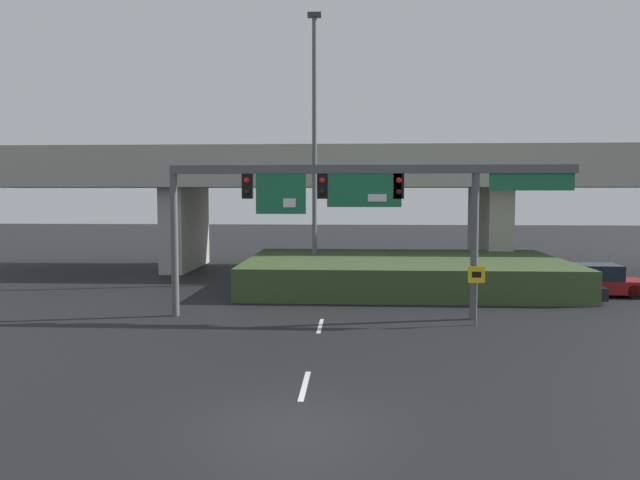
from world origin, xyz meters
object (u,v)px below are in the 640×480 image
speed_limit_sign (476,286)px  parked_sedan_mid_right (597,281)px  parked_sedan_near_right (550,287)px  highway_light_pole_near (315,143)px  signal_gantry (353,194)px

speed_limit_sign → parked_sedan_mid_right: (6.90, 6.97, -0.77)m
speed_limit_sign → parked_sedan_near_right: size_ratio=0.51×
highway_light_pole_near → parked_sedan_mid_right: (13.40, -3.32, -6.72)m
signal_gantry → highway_light_pole_near: (-2.05, 9.22, 2.66)m
highway_light_pole_near → speed_limit_sign: bearing=-57.7°
parked_sedan_near_right → parked_sedan_mid_right: bearing=34.1°
speed_limit_sign → parked_sedan_mid_right: bearing=45.3°
signal_gantry → parked_sedan_near_right: 10.45m
highway_light_pole_near → parked_sedan_near_right: size_ratio=3.26×
signal_gantry → highway_light_pole_near: highway_light_pole_near is taller
highway_light_pole_near → parked_sedan_near_right: 13.65m
signal_gantry → parked_sedan_near_right: size_ratio=3.55×
signal_gantry → parked_sedan_mid_right: (11.35, 5.90, -4.06)m
signal_gantry → highway_light_pole_near: 9.82m
signal_gantry → speed_limit_sign: 5.64m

